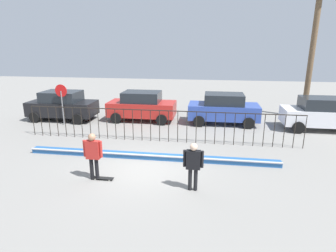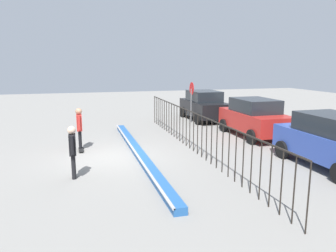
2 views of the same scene
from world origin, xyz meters
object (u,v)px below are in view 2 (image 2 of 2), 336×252
Objects in this scene: stop_sign at (191,97)px; camera_operator at (73,147)px; skateboarder at (79,125)px; parked_car_black at (204,105)px; parked_car_red at (254,117)px; skateboard at (81,150)px; parked_car_blue at (332,141)px.

camera_operator is at bearing -39.69° from stop_sign.
camera_operator is (3.64, -0.25, -0.05)m from skateboarder.
parked_car_black is at bearing -23.37° from camera_operator.
parked_car_black and parked_car_red have the same top height.
parked_car_black reaches higher than camera_operator.
skateboard is 9.71m from parked_car_blue.
parked_car_blue is at bearing -80.18° from camera_operator.
parked_car_black is 1.00× the size of parked_car_blue.
camera_operator is at bearing -34.86° from skateboarder.
parked_car_black is (-5.76, 7.85, 0.91)m from skateboard.
skateboarder is at bearing 171.57° from skateboard.
stop_sign reaches higher than skateboard.
camera_operator is (3.34, -0.27, 0.96)m from skateboard.
skateboarder is 0.41× the size of parked_car_black.
skateboard is 0.19× the size of parked_car_blue.
parked_car_blue is at bearing 9.90° from stop_sign.
parked_car_blue is at bearing 28.88° from skateboarder.
stop_sign is at bearing -163.70° from parked_car_red.
skateboarder is 8.49m from parked_car_red.
parked_car_red is 1.00× the size of parked_car_blue.
parked_car_black is at bearing 119.70° from stop_sign.
parked_car_red is at bearing 176.64° from parked_car_blue.
parked_car_red is (5.20, 0.62, 0.00)m from parked_car_black.
skateboard is 0.19× the size of parked_car_red.
camera_operator is 0.40× the size of parked_car_blue.
camera_operator is 8.85m from parked_car_blue.
skateboard is (0.30, 0.02, -1.01)m from skateboarder.
stop_sign is (-4.58, -1.70, 0.64)m from parked_car_red.
parked_car_red is (-3.90, 8.74, -0.05)m from camera_operator.
stop_sign is at bearing 94.66° from skateboarder.
parked_car_red is 4.93m from stop_sign.
parked_car_red reaches higher than skateboard.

